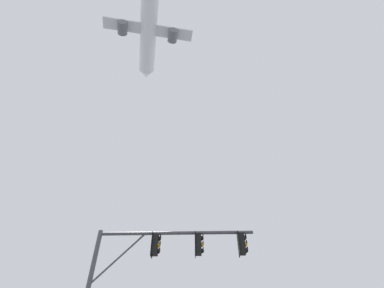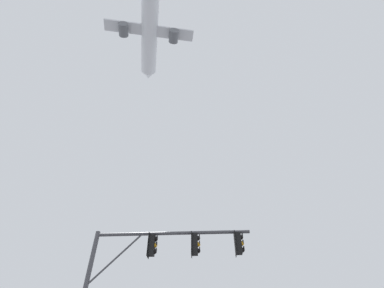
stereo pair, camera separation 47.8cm
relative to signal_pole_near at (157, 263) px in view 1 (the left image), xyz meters
name	(u,v)px [view 1 (the left image)]	position (x,y,z in m)	size (l,w,h in m)	color
signal_pole_near	(157,263)	(0.00, 0.00, 0.00)	(7.01, 0.57, 6.52)	#4C4C51
airplane	(148,31)	(-6.19, 11.99, 43.35)	(15.46, 20.02, 5.45)	white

